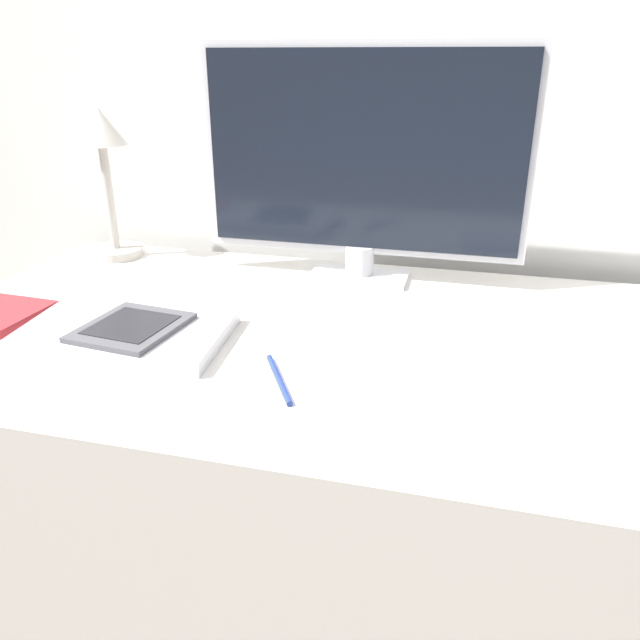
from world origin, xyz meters
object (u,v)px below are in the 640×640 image
at_px(laptop, 124,334).
at_px(ereader, 132,327).
at_px(keyboard, 536,367).
at_px(desk_lamp, 104,161).
at_px(monitor, 362,162).
at_px(pen, 279,379).

bearing_deg(laptop, ereader, -17.87).
relative_size(keyboard, laptop, 0.83).
bearing_deg(desk_lamp, monitor, -1.37).
relative_size(monitor, ereader, 3.65).
height_order(monitor, ereader, monitor).
bearing_deg(ereader, laptop, 162.13).
relative_size(laptop, desk_lamp, 1.05).
bearing_deg(pen, desk_lamp, 138.74).
bearing_deg(monitor, pen, -92.96).
height_order(monitor, keyboard, monitor).
relative_size(monitor, desk_lamp, 1.96).
xyz_separation_m(monitor, desk_lamp, (-0.58, 0.01, -0.02)).
height_order(monitor, laptop, monitor).
xyz_separation_m(ereader, pen, (0.27, -0.06, -0.03)).
relative_size(ereader, desk_lamp, 0.54).
height_order(monitor, pen, monitor).
xyz_separation_m(monitor, laptop, (-0.31, -0.40, -0.23)).
bearing_deg(desk_lamp, ereader, -55.89).
bearing_deg(keyboard, pen, -160.57).
bearing_deg(pen, monitor, 87.04).
distance_m(desk_lamp, pen, 0.77).
xyz_separation_m(ereader, desk_lamp, (-0.29, 0.42, 0.19)).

